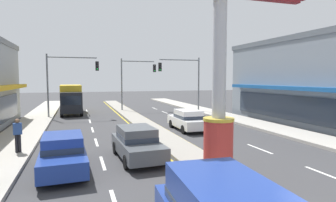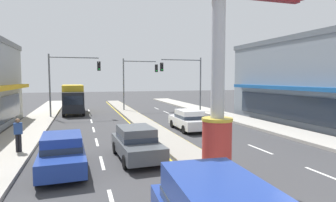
{
  "view_description": "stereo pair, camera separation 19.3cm",
  "coord_description": "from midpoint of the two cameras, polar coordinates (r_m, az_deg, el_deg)",
  "views": [
    {
      "loc": [
        -5.25,
        -3.71,
        3.86
      ],
      "look_at": [
        -0.42,
        11.21,
        2.6
      ],
      "focal_mm": 30.11,
      "sensor_mm": 36.0,
      "label": 1
    },
    {
      "loc": [
        -5.06,
        -3.77,
        3.86
      ],
      "look_at": [
        -0.42,
        11.21,
        2.6
      ],
      "focal_mm": 30.11,
      "sensor_mm": 36.0,
      "label": 2
    }
  ],
  "objects": [
    {
      "name": "traffic_light_right_side",
      "position": [
        31.45,
        3.86,
        5.28
      ],
      "size": [
        4.86,
        0.46,
        6.2
      ],
      "color": "slate",
      "rests_on": "ground"
    },
    {
      "name": "pedestrian_near_kerb",
      "position": [
        15.98,
        -27.75,
        -5.74
      ],
      "size": [
        0.44,
        0.3,
        1.69
      ],
      "color": "black",
      "rests_on": "sidewalk_left"
    },
    {
      "name": "storefront_right",
      "position": [
        27.05,
        31.0,
        3.56
      ],
      "size": [
        8.72,
        19.24,
        7.36
      ],
      "color": "gray",
      "rests_on": "ground"
    },
    {
      "name": "median_strip",
      "position": [
        22.66,
        -3.84,
        -5.05
      ],
      "size": [
        1.83,
        52.0,
        0.14
      ],
      "primitive_type": "cube",
      "color": "gray",
      "rests_on": "ground"
    },
    {
      "name": "traffic_light_median_far",
      "position": [
        33.9,
        -6.3,
        5.12
      ],
      "size": [
        4.2,
        0.46,
        6.2
      ],
      "color": "slate",
      "rests_on": "ground"
    },
    {
      "name": "box_truck_near_right_lane",
      "position": [
        32.77,
        -18.51,
        0.56
      ],
      "size": [
        2.4,
        6.96,
        3.12
      ],
      "color": "black",
      "rests_on": "ground"
    },
    {
      "name": "sidewalk_right",
      "position": [
        24.51,
        18.03,
        -4.48
      ],
      "size": [
        2.73,
        60.0,
        0.18
      ],
      "primitive_type": "cube",
      "color": "#ADA89E",
      "rests_on": "ground"
    },
    {
      "name": "sedan_far_right_lane",
      "position": [
        13.73,
        -5.99,
        -8.36
      ],
      "size": [
        1.99,
        4.38,
        1.53
      ],
      "color": "#4C5156",
      "rests_on": "ground"
    },
    {
      "name": "lane_markings",
      "position": [
        21.38,
        -3.0,
        -5.81
      ],
      "size": [
        8.57,
        52.0,
        0.01
      ],
      "color": "silver",
      "rests_on": "ground"
    },
    {
      "name": "sidewalk_left",
      "position": [
        20.44,
        -27.59,
        -6.56
      ],
      "size": [
        2.73,
        60.0,
        0.18
      ],
      "primitive_type": "cube",
      "color": "#ADA89E",
      "rests_on": "ground"
    },
    {
      "name": "district_sign",
      "position": [
        11.12,
        10.62,
        9.49
      ],
      "size": [
        7.89,
        1.21,
        8.53
      ],
      "color": "#B7332D",
      "rests_on": "median_strip"
    },
    {
      "name": "sedan_mid_left_lane",
      "position": [
        21.1,
        4.44,
        -3.8
      ],
      "size": [
        1.84,
        4.3,
        1.53
      ],
      "color": "white",
      "rests_on": "ground"
    },
    {
      "name": "sedan_far_left_oncoming",
      "position": [
        12.63,
        -20.22,
        -9.76
      ],
      "size": [
        1.97,
        4.37,
        1.53
      ],
      "color": "navy",
      "rests_on": "ground"
    },
    {
      "name": "traffic_light_left_side",
      "position": [
        29.1,
        -19.26,
        5.09
      ],
      "size": [
        4.86,
        0.46,
        6.2
      ],
      "color": "slate",
      "rests_on": "ground"
    }
  ]
}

